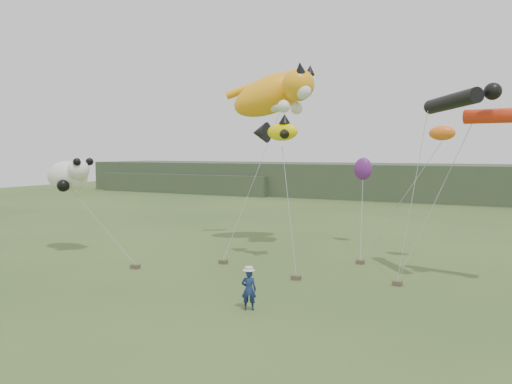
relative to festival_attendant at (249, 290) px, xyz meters
The scene contains 9 objects.
ground 0.89m from the festival_attendant, 116.61° to the left, with size 120.00×120.00×0.00m, color #385123.
headland 45.31m from the festival_attendant, 94.25° to the left, with size 90.00×13.00×4.00m.
festival_attendant is the anchor object (origin of this frame).
sandbag_anchors 5.70m from the festival_attendant, 102.84° to the left, with size 11.96×5.94×0.19m.
cat_kite 14.42m from the festival_attendant, 109.08° to the left, with size 6.31×4.26×3.73m.
fish_kite 9.65m from the festival_attendant, 107.90° to the left, with size 2.61×1.78×1.37m.
tube_kites 11.86m from the festival_attendant, 45.48° to the left, with size 5.03×3.10×1.56m.
panda_kite 14.47m from the festival_attendant, 160.83° to the left, with size 2.94×1.90×1.83m.
misc_kites 13.53m from the festival_attendant, 80.27° to the left, with size 5.81×4.23×2.90m.
Camera 1 is at (7.94, -15.51, 5.46)m, focal length 35.00 mm.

